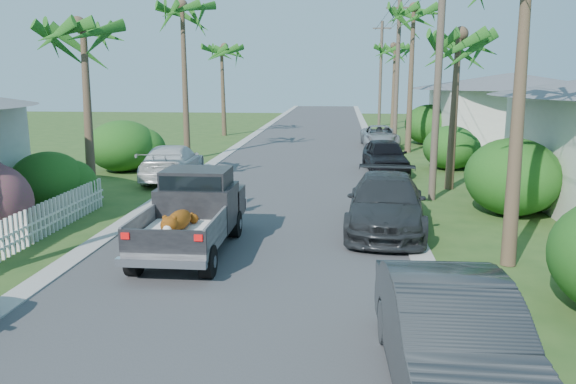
# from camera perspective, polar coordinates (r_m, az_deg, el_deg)

# --- Properties ---
(ground) EXTENTS (120.00, 120.00, 0.00)m
(ground) POSITION_cam_1_polar(r_m,az_deg,el_deg) (8.98, -10.35, -18.30)
(ground) COLOR #2D4E1D
(ground) RESTS_ON ground
(road) EXTENTS (8.00, 100.00, 0.02)m
(road) POSITION_cam_1_polar(r_m,az_deg,el_deg) (32.84, 1.42, 3.99)
(road) COLOR #38383A
(road) RESTS_ON ground
(curb_left) EXTENTS (0.60, 100.00, 0.06)m
(curb_left) POSITION_cam_1_polar(r_m,az_deg,el_deg) (33.40, -5.97, 4.10)
(curb_left) COLOR #A5A39E
(curb_left) RESTS_ON ground
(curb_right) EXTENTS (0.60, 100.00, 0.06)m
(curb_right) POSITION_cam_1_polar(r_m,az_deg,el_deg) (32.82, 8.95, 3.88)
(curb_right) COLOR #A5A39E
(curb_right) RESTS_ON ground
(pickup_truck) EXTENTS (1.98, 5.12, 2.06)m
(pickup_truck) POSITION_cam_1_polar(r_m,az_deg,el_deg) (14.86, -9.42, -1.84)
(pickup_truck) COLOR black
(pickup_truck) RESTS_ON ground
(parked_car_rn) EXTENTS (1.92, 4.98, 1.62)m
(parked_car_rn) POSITION_cam_1_polar(r_m,az_deg,el_deg) (8.49, 16.35, -14.29)
(parked_car_rn) COLOR #2C2F31
(parked_car_rn) RESTS_ON ground
(parked_car_rm) EXTENTS (2.64, 5.58, 1.57)m
(parked_car_rm) POSITION_cam_1_polar(r_m,az_deg,el_deg) (16.65, 9.93, -1.17)
(parked_car_rm) COLOR #292B2D
(parked_car_rm) RESTS_ON ground
(parked_car_rf) EXTENTS (2.15, 4.63, 1.54)m
(parked_car_rf) POSITION_cam_1_polar(r_m,az_deg,el_deg) (26.59, 9.83, 3.62)
(parked_car_rf) COLOR black
(parked_car_rf) RESTS_ON ground
(parked_car_rd) EXTENTS (2.33, 4.83, 1.32)m
(parked_car_rd) POSITION_cam_1_polar(r_m,az_deg,el_deg) (36.01, 9.31, 5.58)
(parked_car_rd) COLOR #A8AAAF
(parked_car_rd) RESTS_ON ground
(parked_car_lf) EXTENTS (2.57, 5.39, 1.51)m
(parked_car_lf) POSITION_cam_1_polar(r_m,az_deg,el_deg) (24.82, -11.66, 2.95)
(parked_car_lf) COLOR silver
(parked_car_lf) RESTS_ON ground
(palm_l_b) EXTENTS (4.40, 4.40, 7.40)m
(palm_l_b) POSITION_cam_1_polar(r_m,az_deg,el_deg) (21.52, -20.25, 15.57)
(palm_l_b) COLOR brown
(palm_l_b) RESTS_ON ground
(palm_l_c) EXTENTS (4.40, 4.40, 9.20)m
(palm_l_c) POSITION_cam_1_polar(r_m,az_deg,el_deg) (30.78, -10.71, 18.03)
(palm_l_c) COLOR brown
(palm_l_c) RESTS_ON ground
(palm_l_d) EXTENTS (4.40, 4.40, 7.70)m
(palm_l_d) POSITION_cam_1_polar(r_m,az_deg,el_deg) (42.41, -6.73, 14.39)
(palm_l_d) COLOR brown
(palm_l_d) RESTS_ON ground
(palm_r_b) EXTENTS (4.40, 4.40, 7.20)m
(palm_r_b) POSITION_cam_1_polar(r_m,az_deg,el_deg) (22.92, 16.93, 15.01)
(palm_r_b) COLOR brown
(palm_r_b) RESTS_ON ground
(palm_r_c) EXTENTS (4.40, 4.40, 9.40)m
(palm_r_c) POSITION_cam_1_polar(r_m,az_deg,el_deg) (33.88, 12.67, 17.69)
(palm_r_c) COLOR brown
(palm_r_c) RESTS_ON ground
(palm_r_d) EXTENTS (4.40, 4.40, 8.00)m
(palm_r_d) POSITION_cam_1_polar(r_m,az_deg,el_deg) (47.70, 10.84, 14.32)
(palm_r_d) COLOR brown
(palm_r_d) RESTS_ON ground
(shrub_l_c) EXTENTS (2.40, 2.64, 2.00)m
(shrub_l_c) POSITION_cam_1_polar(r_m,az_deg,el_deg) (20.24, -23.16, 0.96)
(shrub_l_c) COLOR #154413
(shrub_l_c) RESTS_ON ground
(shrub_l_d) EXTENTS (3.20, 3.52, 2.40)m
(shrub_l_d) POSITION_cam_1_polar(r_m,az_deg,el_deg) (27.63, -16.47, 4.52)
(shrub_l_d) COLOR #154413
(shrub_l_d) RESTS_ON ground
(shrub_r_b) EXTENTS (3.00, 3.30, 2.50)m
(shrub_r_b) POSITION_cam_1_polar(r_m,az_deg,el_deg) (19.54, 21.84, 1.46)
(shrub_r_b) COLOR #154413
(shrub_r_b) RESTS_ON ground
(shrub_r_c) EXTENTS (2.60, 2.86, 2.10)m
(shrub_r_c) POSITION_cam_1_polar(r_m,az_deg,el_deg) (28.16, 16.15, 4.36)
(shrub_r_c) COLOR #154413
(shrub_r_c) RESTS_ON ground
(shrub_r_d) EXTENTS (3.20, 3.52, 2.60)m
(shrub_r_d) POSITION_cam_1_polar(r_m,az_deg,el_deg) (38.03, 14.17, 6.66)
(shrub_r_d) COLOR #154413
(shrub_r_d) RESTS_ON ground
(picket_fence) EXTENTS (0.10, 11.00, 1.00)m
(picket_fence) POSITION_cam_1_polar(r_m,az_deg,el_deg) (15.86, -26.21, -3.95)
(picket_fence) COLOR white
(picket_fence) RESTS_ON ground
(house_right_far) EXTENTS (9.00, 8.00, 4.60)m
(house_right_far) POSITION_cam_1_polar(r_m,az_deg,el_deg) (39.04, 21.57, 7.54)
(house_right_far) COLOR silver
(house_right_far) RESTS_ON ground
(utility_pole_b) EXTENTS (1.60, 0.26, 9.00)m
(utility_pole_b) POSITION_cam_1_polar(r_m,az_deg,el_deg) (20.73, 15.03, 11.76)
(utility_pole_b) COLOR brown
(utility_pole_b) RESTS_ON ground
(utility_pole_c) EXTENTS (1.60, 0.26, 9.00)m
(utility_pole_c) POSITION_cam_1_polar(r_m,az_deg,el_deg) (35.61, 11.03, 11.80)
(utility_pole_c) COLOR brown
(utility_pole_c) RESTS_ON ground
(utility_pole_d) EXTENTS (1.60, 0.26, 9.00)m
(utility_pole_d) POSITION_cam_1_polar(r_m,az_deg,el_deg) (50.57, 9.39, 11.80)
(utility_pole_d) COLOR brown
(utility_pole_d) RESTS_ON ground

